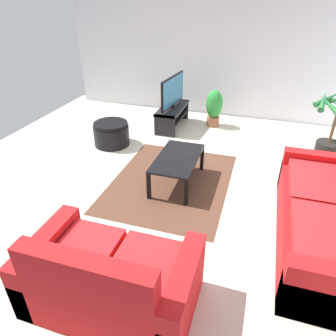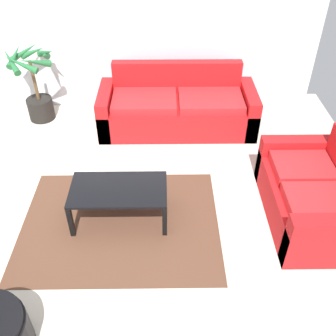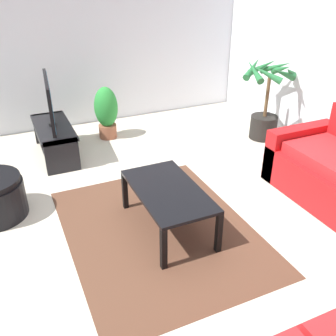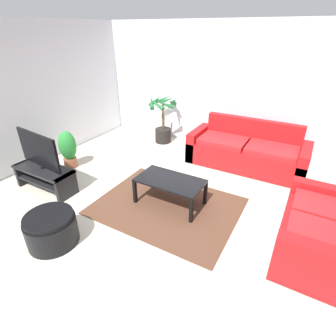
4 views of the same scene
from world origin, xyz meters
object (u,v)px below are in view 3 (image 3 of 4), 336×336
tv (49,101)px  coffee_table (168,194)px  tv_stand (54,136)px  potted_plant_small (106,111)px  potted_palm (266,104)px

tv → coffee_table: bearing=18.7°
tv_stand → potted_plant_small: (-0.31, 0.81, 0.13)m
tv → potted_plant_small: tv is taller
coffee_table → potted_palm: (-1.43, 2.19, 0.13)m
coffee_table → potted_plant_small: 2.39m
tv_stand → tv: tv is taller
coffee_table → potted_plant_small: bearing=177.6°
tv_stand → coffee_table: 2.20m
tv_stand → potted_palm: potted_palm is taller
tv_stand → tv: size_ratio=1.06×
tv_stand → tv: (0.00, 0.00, 0.47)m
tv_stand → potted_palm: 2.98m
potted_plant_small → coffee_table: bearing=-2.4°
tv → coffee_table: size_ratio=0.99×
tv → coffee_table: (2.08, 0.70, -0.37)m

